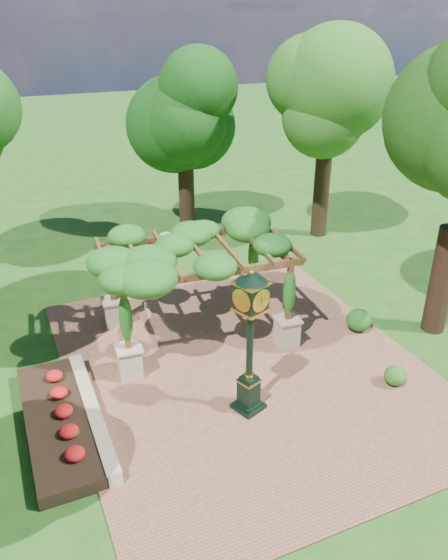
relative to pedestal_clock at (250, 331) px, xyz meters
name	(u,v)px	position (x,y,z in m)	size (l,w,h in m)	color
ground	(259,385)	(0.72, 0.78, -2.44)	(120.00, 120.00, 0.00)	#1E4714
brick_plaza	(244,366)	(0.72, 1.78, -2.42)	(10.00, 12.00, 0.04)	brown
border_wall	(93,412)	(-3.88, 1.28, -2.24)	(0.35, 5.00, 0.40)	#C6B793
flower_bed	(57,422)	(-4.78, 1.28, -2.26)	(1.50, 5.00, 0.36)	red
pedestal_clock	(250,331)	(0.00, 0.00, 0.00)	(1.03, 1.03, 4.08)	black
pergola	(196,252)	(0.10, 3.97, 0.52)	(6.03, 4.08, 3.61)	#BDAB8C
sundial	(167,248)	(1.08, 10.10, -1.96)	(0.69, 0.69, 1.11)	gray
shrub_front	(395,376)	(4.24, -0.74, -2.12)	(0.62, 0.62, 0.56)	#255618
shrub_mid	(359,320)	(5.04, 2.07, -2.03)	(0.83, 0.83, 0.74)	#1B5116
shrub_back	(262,261)	(4.25, 7.52, -2.05)	(0.79, 0.79, 0.71)	#295919
tree_north	(184,111)	(3.13, 13.20, 3.03)	(3.94, 3.94, 8.01)	black
tree_east_far	(330,85)	(8.46, 9.92, 4.22)	(4.23, 4.23, 9.72)	black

